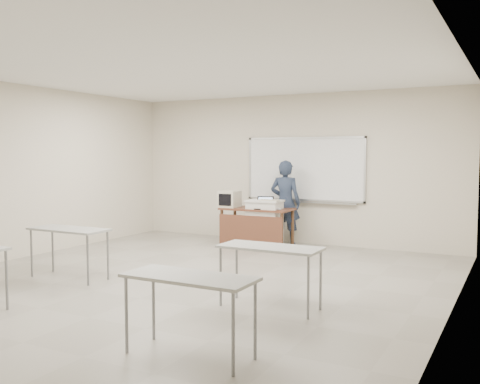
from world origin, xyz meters
The scene contains 10 objects.
floor centered at (0.00, 0.00, -0.01)m, with size 7.00×8.00×0.01m, color gray.
whiteboard centered at (0.30, 3.97, 1.48)m, with size 2.48×0.10×1.31m.
student_desks centered at (0.00, -1.35, 0.67)m, with size 4.40×2.20×0.73m.
instructor_desk centered at (-0.40, 3.12, 0.54)m, with size 1.38×0.69×0.75m.
podium centered at (-0.20, 3.16, 0.46)m, with size 0.66×0.48×0.92m.
crt_monitor centered at (-0.95, 3.11, 0.91)m, with size 0.36×0.41×0.34m.
laptop centered at (-0.18, 3.11, 0.81)m, with size 0.32×0.30×0.24m.
mouse centered at (0.15, 3.04, 0.77)m, with size 0.10×0.07×0.04m, color gray.
keyboard centered at (-0.05, 3.04, 0.93)m, with size 0.40×0.13×0.02m, color #B4AD98.
presenter centered at (0.03, 3.63, 0.84)m, with size 0.61×0.40×1.68m, color black.
Camera 1 is at (4.17, -6.10, 1.80)m, focal length 40.00 mm.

